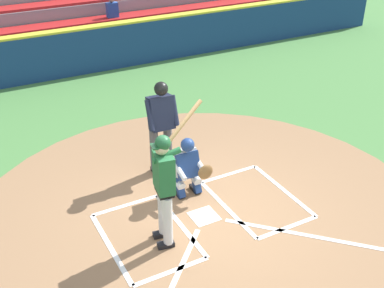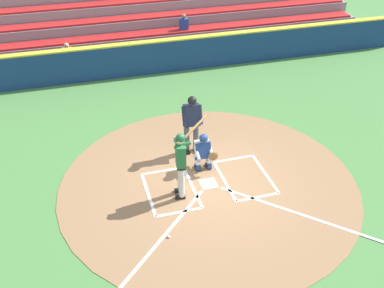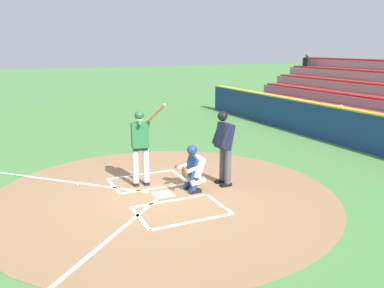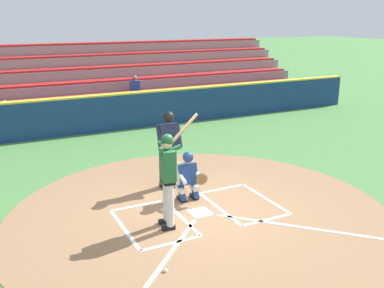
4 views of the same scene
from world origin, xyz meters
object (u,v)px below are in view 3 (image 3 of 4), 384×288
at_px(batter, 141,142).
at_px(catcher, 193,168).
at_px(plate_umpire, 224,143).
at_px(baseball, 78,184).

bearing_deg(batter, catcher, -132.55).
distance_m(batter, catcher, 1.42).
height_order(batter, catcher, batter).
xyz_separation_m(plate_umpire, baseball, (1.50, 3.29, -1.04)).
distance_m(catcher, plate_umpire, 1.01).
bearing_deg(batter, baseball, 64.22).
height_order(batter, baseball, batter).
height_order(catcher, plate_umpire, plate_umpire).
xyz_separation_m(batter, baseball, (0.69, 1.44, -1.06)).
height_order(batter, plate_umpire, batter).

